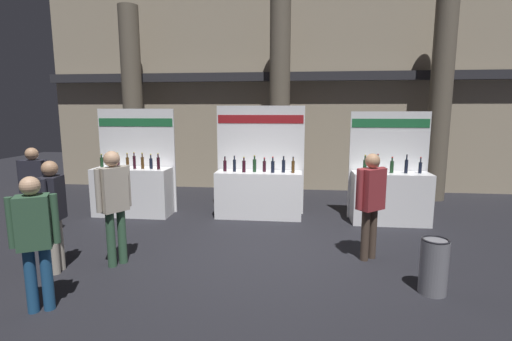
% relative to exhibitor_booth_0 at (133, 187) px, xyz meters
% --- Properties ---
extents(ground_plane, '(27.13, 27.13, 0.00)m').
position_rel_exhibitor_booth_0_xyz_m(ground_plane, '(3.11, -2.05, -0.62)').
color(ground_plane, black).
extents(hall_colonnade, '(13.57, 1.34, 5.85)m').
position_rel_exhibitor_booth_0_xyz_m(hall_colonnade, '(3.11, 3.01, 2.24)').
color(hall_colonnade, tan).
rests_on(hall_colonnade, ground_plane).
extents(exhibitor_booth_0, '(1.75, 0.66, 2.33)m').
position_rel_exhibitor_booth_0_xyz_m(exhibitor_booth_0, '(0.00, 0.00, 0.00)').
color(exhibitor_booth_0, white).
rests_on(exhibitor_booth_0, ground_plane).
extents(exhibitor_booth_1, '(1.93, 0.66, 2.40)m').
position_rel_exhibitor_booth_0_xyz_m(exhibitor_booth_1, '(2.78, 0.15, -0.01)').
color(exhibitor_booth_1, white).
rests_on(exhibitor_booth_1, ground_plane).
extents(exhibitor_booth_2, '(1.60, 0.66, 2.27)m').
position_rel_exhibitor_booth_0_xyz_m(exhibitor_booth_2, '(5.49, -0.00, -0.01)').
color(exhibitor_booth_2, white).
rests_on(exhibitor_booth_2, ground_plane).
extents(trash_bin, '(0.34, 0.34, 0.72)m').
position_rel_exhibitor_booth_0_xyz_m(trash_bin, '(5.31, -3.06, -0.26)').
color(trash_bin, slate).
rests_on(trash_bin, ground_plane).
extents(visitor_0, '(0.37, 0.47, 1.72)m').
position_rel_exhibitor_booth_0_xyz_m(visitor_0, '(0.93, -2.65, 0.40)').
color(visitor_0, '#33563D').
rests_on(visitor_0, ground_plane).
extents(visitor_1, '(0.46, 0.44, 1.66)m').
position_rel_exhibitor_booth_0_xyz_m(visitor_1, '(4.71, -2.02, 0.37)').
color(visitor_1, '#47382D').
rests_on(visitor_1, ground_plane).
extents(visitor_3, '(0.56, 0.25, 1.64)m').
position_rel_exhibitor_booth_0_xyz_m(visitor_3, '(-1.11, -1.61, 0.35)').
color(visitor_3, '#23232D').
rests_on(visitor_3, ground_plane).
extents(visitor_4, '(0.46, 0.38, 1.58)m').
position_rel_exhibitor_booth_0_xyz_m(visitor_4, '(0.67, -3.99, 0.31)').
color(visitor_4, navy).
rests_on(visitor_4, ground_plane).
extents(visitor_6, '(0.27, 0.47, 1.61)m').
position_rel_exhibitor_booth_0_xyz_m(visitor_6, '(0.19, -2.98, 0.32)').
color(visitor_6, '#ADA393').
rests_on(visitor_6, ground_plane).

